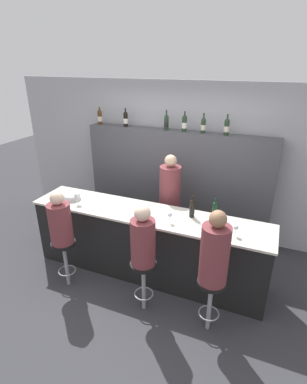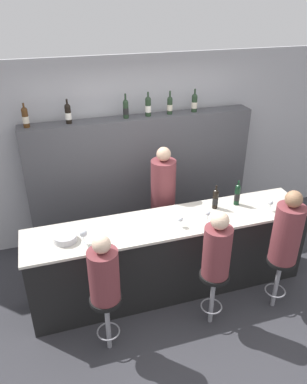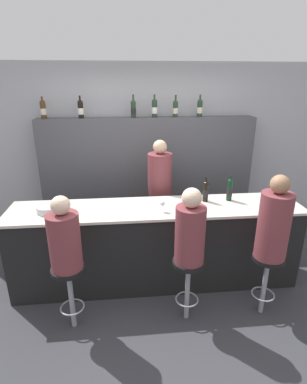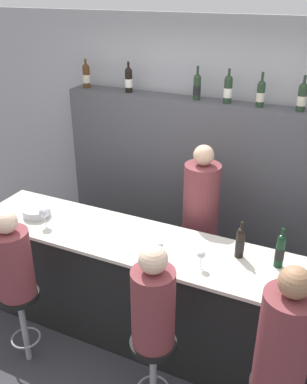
{
  "view_description": "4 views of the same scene",
  "coord_description": "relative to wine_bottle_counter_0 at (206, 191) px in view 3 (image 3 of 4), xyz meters",
  "views": [
    {
      "loc": [
        1.46,
        -2.96,
        2.87
      ],
      "look_at": [
        0.12,
        0.27,
        1.33
      ],
      "focal_mm": 28.0,
      "sensor_mm": 36.0,
      "label": 1
    },
    {
      "loc": [
        -1.28,
        -3.05,
        3.3
      ],
      "look_at": [
        -0.21,
        0.33,
        1.39
      ],
      "focal_mm": 35.0,
      "sensor_mm": 36.0,
      "label": 2
    },
    {
      "loc": [
        -0.34,
        -2.8,
        2.33
      ],
      "look_at": [
        -0.03,
        0.36,
        1.15
      ],
      "focal_mm": 28.0,
      "sensor_mm": 36.0,
      "label": 3
    },
    {
      "loc": [
        1.15,
        -2.27,
        2.85
      ],
      "look_at": [
        -0.1,
        0.39,
        1.41
      ],
      "focal_mm": 40.0,
      "sensor_mm": 36.0,
      "label": 4
    }
  ],
  "objects": [
    {
      "name": "ground_plane",
      "position": [
        -0.59,
        -0.43,
        -1.12
      ],
      "size": [
        16.0,
        16.0,
        0.0
      ],
      "primitive_type": "plane",
      "color": "#333338"
    },
    {
      "name": "wall_back",
      "position": [
        -0.59,
        1.36,
        0.18
      ],
      "size": [
        6.4,
        0.05,
        2.6
      ],
      "color": "#B2B2B7",
      "rests_on": "ground_plane"
    },
    {
      "name": "bar_counter",
      "position": [
        -0.59,
        -0.12,
        -0.62
      ],
      "size": [
        3.34,
        0.67,
        0.99
      ],
      "color": "black",
      "rests_on": "ground_plane"
    },
    {
      "name": "back_bar_cabinet",
      "position": [
        -0.59,
        1.13,
        -0.19
      ],
      "size": [
        3.13,
        0.28,
        1.84
      ],
      "color": "#4C4C51",
      "rests_on": "ground_plane"
    },
    {
      "name": "wine_bottle_counter_0",
      "position": [
        0.0,
        0.0,
        0.0
      ],
      "size": [
        0.07,
        0.07,
        0.3
      ],
      "color": "black",
      "rests_on": "bar_counter"
    },
    {
      "name": "wine_bottle_counter_1",
      "position": [
        0.29,
        0.0,
        0.01
      ],
      "size": [
        0.07,
        0.07,
        0.32
      ],
      "color": "black",
      "rests_on": "bar_counter"
    },
    {
      "name": "wine_bottle_backbar_0",
      "position": [
        -2.03,
        1.13,
        0.85
      ],
      "size": [
        0.08,
        0.08,
        0.3
      ],
      "color": "#4C2D14",
      "rests_on": "back_bar_cabinet"
    },
    {
      "name": "wine_bottle_backbar_1",
      "position": [
        -1.52,
        1.13,
        0.85
      ],
      "size": [
        0.08,
        0.08,
        0.3
      ],
      "color": "black",
      "rests_on": "back_bar_cabinet"
    },
    {
      "name": "wine_bottle_backbar_2",
      "position": [
        -0.79,
        1.13,
        0.85
      ],
      "size": [
        0.07,
        0.07,
        0.32
      ],
      "color": "#233823",
      "rests_on": "back_bar_cabinet"
    },
    {
      "name": "wine_bottle_backbar_3",
      "position": [
        -0.49,
        1.13,
        0.86
      ],
      "size": [
        0.08,
        0.08,
        0.31
      ],
      "color": "#233823",
      "rests_on": "back_bar_cabinet"
    },
    {
      "name": "wine_bottle_backbar_4",
      "position": [
        -0.19,
        1.13,
        0.85
      ],
      "size": [
        0.07,
        0.07,
        0.31
      ],
      "color": "#233823",
      "rests_on": "back_bar_cabinet"
    },
    {
      "name": "wine_bottle_backbar_5",
      "position": [
        0.16,
        1.13,
        0.85
      ],
      "size": [
        0.08,
        0.08,
        0.31
      ],
      "color": "#233823",
      "rests_on": "back_bar_cabinet"
    },
    {
      "name": "wine_glass_0",
      "position": [
        -1.61,
        -0.25,
        -0.0
      ],
      "size": [
        0.08,
        0.08,
        0.17
      ],
      "color": "silver",
      "rests_on": "bar_counter"
    },
    {
      "name": "wine_glass_1",
      "position": [
        -0.55,
        -0.25,
        -0.04
      ],
      "size": [
        0.07,
        0.07,
        0.13
      ],
      "color": "silver",
      "rests_on": "bar_counter"
    },
    {
      "name": "wine_glass_2",
      "position": [
        -0.22,
        -0.25,
        -0.02
      ],
      "size": [
        0.06,
        0.06,
        0.14
      ],
      "color": "silver",
      "rests_on": "bar_counter"
    },
    {
      "name": "wine_glass_3",
      "position": [
        0.6,
        -0.25,
        -0.03
      ],
      "size": [
        0.07,
        0.07,
        0.14
      ],
      "color": "silver",
      "rests_on": "bar_counter"
    },
    {
      "name": "metal_bowl",
      "position": [
        -1.79,
        -0.15,
        -0.09
      ],
      "size": [
        0.24,
        0.24,
        0.07
      ],
      "color": "#B7B7BC",
      "rests_on": "bar_counter"
    },
    {
      "name": "bar_stool_left",
      "position": [
        -1.51,
        -0.78,
        -0.59
      ],
      "size": [
        0.32,
        0.32,
        0.69
      ],
      "color": "gray",
      "rests_on": "ground_plane"
    },
    {
      "name": "guest_seated_left",
      "position": [
        -1.51,
        -0.78,
        -0.12
      ],
      "size": [
        0.29,
        0.29,
        0.72
      ],
      "color": "brown",
      "rests_on": "bar_stool_left"
    },
    {
      "name": "bar_stool_middle",
      "position": [
        -0.35,
        -0.78,
        -0.59
      ],
      "size": [
        0.32,
        0.32,
        0.69
      ],
      "color": "gray",
      "rests_on": "ground_plane"
    },
    {
      "name": "guest_seated_middle",
      "position": [
        -0.35,
        -0.78,
        -0.1
      ],
      "size": [
        0.29,
        0.29,
        0.75
      ],
      "color": "brown",
      "rests_on": "bar_stool_middle"
    },
    {
      "name": "bar_stool_right",
      "position": [
        0.46,
        -0.78,
        -0.59
      ],
      "size": [
        0.32,
        0.32,
        0.69
      ],
      "color": "gray",
      "rests_on": "ground_plane"
    },
    {
      "name": "guest_seated_right",
      "position": [
        0.46,
        -0.78,
        -0.06
      ],
      "size": [
        0.3,
        0.3,
        0.85
      ],
      "color": "brown",
      "rests_on": "bar_stool_right"
    },
    {
      "name": "bartender",
      "position": [
        -0.49,
        0.51,
        -0.36
      ],
      "size": [
        0.32,
        0.32,
        1.64
      ],
      "color": "brown",
      "rests_on": "ground_plane"
    }
  ]
}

